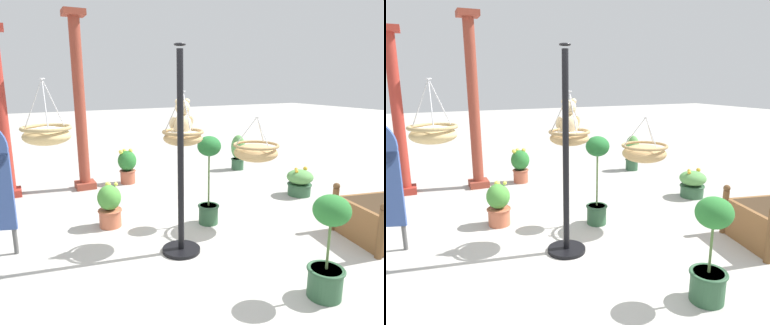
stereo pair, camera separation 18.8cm
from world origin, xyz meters
TOP-DOWN VIEW (x-y plane):
  - ground_plane at (0.00, 0.00)m, footprint 40.00×40.00m
  - display_pole_central at (-0.22, -0.01)m, footprint 0.44×0.44m
  - hanging_basket_with_teddy at (-0.07, 0.24)m, footprint 0.49×0.49m
  - teddy_bear at (-0.07, 0.26)m, footprint 0.30×0.26m
  - hanging_basket_left_high at (-1.53, 0.29)m, footprint 0.48×0.48m
  - hanging_basket_right_low at (0.98, 0.24)m, footprint 0.60×0.60m
  - greenhouse_pillar_left at (-1.96, 3.14)m, footprint 0.35×0.35m
  - greenhouse_pillar_right at (-0.73, 3.02)m, footprint 0.36×0.36m
  - potted_plant_fern_front at (0.06, 2.98)m, footprint 0.35×0.35m
  - potted_plant_flowering_red at (-0.77, 1.08)m, footprint 0.33×0.33m
  - potted_plant_bushy_green at (0.47, 0.57)m, footprint 0.32×0.32m
  - potted_plant_small_succulent at (2.48, 0.92)m, footprint 0.44×0.44m
  - potted_plant_conical_shrub at (2.55, 2.91)m, footprint 0.30×0.30m
  - potted_plant_trailing_ivy at (0.56, -1.40)m, footprint 0.34×0.34m

SIDE VIEW (x-z plane):
  - ground_plane at x=0.00m, z-range 0.00..0.00m
  - potted_plant_small_succulent at x=2.48m, z-range -0.01..0.48m
  - potted_plant_flowering_red at x=-0.77m, z-range -0.01..0.60m
  - potted_plant_fern_front at x=0.06m, z-range 0.01..0.69m
  - potted_plant_conical_shrub at x=2.55m, z-range 0.01..0.78m
  - potted_plant_trailing_ivy at x=0.56m, z-range -0.01..0.97m
  - potted_plant_bushy_green at x=0.47m, z-range 0.05..1.27m
  - display_pole_central at x=-0.22m, z-range -0.45..1.86m
  - hanging_basket_right_low at x=0.98m, z-range 0.73..1.32m
  - hanging_basket_with_teddy at x=-0.07m, z-range 0.99..1.61m
  - greenhouse_pillar_left at x=-1.96m, z-range -0.05..2.74m
  - hanging_basket_left_high at x=-1.53m, z-range 1.10..1.75m
  - teddy_bear at x=-0.07m, z-range 1.27..1.71m
  - greenhouse_pillar_right at x=-0.73m, z-range -0.05..3.03m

